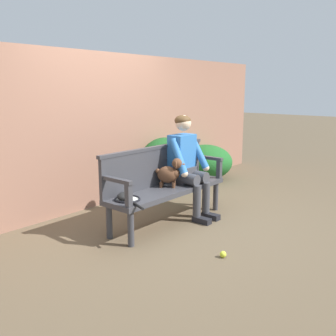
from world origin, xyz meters
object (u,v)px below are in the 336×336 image
Objects in this scene: dog_on_bench at (170,173)px; baseball_glove at (125,196)px; person_seated at (187,162)px; tennis_ball at (223,254)px; tennis_racket at (128,200)px; garden_bench at (168,193)px.

baseball_glove is at bearing 179.03° from dog_on_bench.
person_seated reaches higher than dog_on_bench.
baseball_glove is at bearing 104.74° from tennis_ball.
garden_bench is at bearing 1.31° from tennis_racket.
baseball_glove is 3.33× the size of tennis_ball.
dog_on_bench is 0.63× the size of tennis_racket.
baseball_glove reaches higher than garden_bench.
dog_on_bench is 1.66× the size of baseball_glove.
dog_on_bench is at bearing 176.86° from person_seated.
garden_bench is 1.35× the size of person_seated.
tennis_racket is at bearing -178.06° from dog_on_bench.
garden_bench is 8.10× the size of baseball_glove.
tennis_racket is 1.17m from tennis_ball.
baseball_glove is (-0.75, 0.01, -0.14)m from dog_on_bench.
garden_bench is at bearing 68.97° from tennis_ball.
tennis_racket is at bearing -178.69° from garden_bench.
tennis_racket is (-0.69, -0.02, 0.07)m from garden_bench.
person_seated reaches higher than tennis_ball.
baseball_glove is at bearing 103.80° from tennis_racket.
tennis_racket is at bearing 104.78° from tennis_ball.
baseball_glove reaches higher than tennis_racket.
tennis_ball is (-0.77, -1.06, -0.69)m from person_seated.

